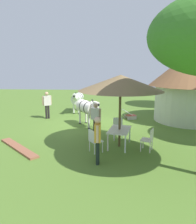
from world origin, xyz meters
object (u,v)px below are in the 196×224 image
(patio_chair_near_lawn, at_px, (149,138))
(shade_umbrella, at_px, (121,83))
(thatched_hut, at_px, (190,83))
(zebra_nearest_camera, at_px, (88,108))
(guest_beside_umbrella, at_px, (98,136))
(patio_chair_near_hut, at_px, (94,139))
(zebra_by_umbrella, at_px, (77,98))
(patio_dining_table, at_px, (119,131))
(patio_chair_west_end, at_px, (118,126))
(guest_behind_table, at_px, (96,116))
(standing_watcher, at_px, (47,103))
(striped_lounge_chair, at_px, (129,115))

(patio_chair_near_lawn, bearing_deg, shade_umbrella, 90.00)
(thatched_hut, bearing_deg, zebra_nearest_camera, -75.39)
(guest_beside_umbrella, height_order, zebra_nearest_camera, guest_beside_umbrella)
(patio_chair_near_hut, height_order, zebra_by_umbrella, zebra_by_umbrella)
(shade_umbrella, height_order, patio_dining_table, shade_umbrella)
(patio_dining_table, height_order, guest_beside_umbrella, guest_beside_umbrella)
(patio_chair_near_lawn, bearing_deg, patio_chair_west_end, 56.51)
(patio_chair_west_end, xyz_separation_m, zebra_by_umbrella, (-5.42, -2.72, 0.48))
(patio_chair_west_end, xyz_separation_m, zebra_nearest_camera, (-1.82, -1.61, 0.51))
(patio_chair_west_end, bearing_deg, guest_behind_table, -12.70)
(shade_umbrella, height_order, standing_watcher, shade_umbrella)
(shade_umbrella, xyz_separation_m, patio_chair_near_hut, (0.70, -0.99, -2.11))
(patio_chair_west_end, bearing_deg, patio_chair_near_lawn, 123.49)
(patio_chair_west_end, height_order, guest_behind_table, guest_behind_table)
(standing_watcher, bearing_deg, patio_dining_table, 96.22)
(thatched_hut, distance_m, shade_umbrella, 6.29)
(guest_behind_table, bearing_deg, zebra_nearest_camera, 134.58)
(patio_dining_table, height_order, striped_lounge_chair, patio_dining_table)
(shade_umbrella, distance_m, patio_dining_table, 1.98)
(patio_chair_near_lawn, bearing_deg, zebra_by_umbrella, 50.39)
(patio_dining_table, bearing_deg, patio_chair_west_end, -178.73)
(thatched_hut, relative_size, guest_beside_umbrella, 2.90)
(guest_beside_umbrella, relative_size, zebra_nearest_camera, 0.90)
(standing_watcher, relative_size, zebra_by_umbrella, 0.74)
(shade_umbrella, bearing_deg, guest_behind_table, -142.89)
(guest_behind_table, height_order, striped_lounge_chair, guest_behind_table)
(guest_behind_table, bearing_deg, patio_chair_near_lawn, -14.69)
(shade_umbrella, bearing_deg, striped_lounge_chair, 170.46)
(patio_chair_near_lawn, bearing_deg, zebra_nearest_camera, 60.13)
(patio_chair_near_hut, distance_m, patio_chair_near_lawn, 2.14)
(thatched_hut, relative_size, shade_umbrella, 1.43)
(standing_watcher, bearing_deg, patio_chair_west_end, 104.74)
(patio_chair_near_hut, relative_size, standing_watcher, 0.53)
(patio_chair_near_lawn, xyz_separation_m, zebra_by_umbrella, (-7.09, -3.87, 0.48))
(patio_chair_near_hut, bearing_deg, standing_watcher, 177.03)
(zebra_nearest_camera, height_order, zebra_by_umbrella, zebra_nearest_camera)
(zebra_by_umbrella, bearing_deg, shade_umbrella, 113.92)
(patio_chair_near_hut, relative_size, patio_chair_near_lawn, 1.00)
(guest_behind_table, bearing_deg, patio_chair_west_end, 14.26)
(thatched_hut, xyz_separation_m, patio_chair_west_end, (3.36, -4.32, -1.76))
(thatched_hut, height_order, standing_watcher, thatched_hut)
(guest_beside_umbrella, relative_size, standing_watcher, 0.98)
(patio_chair_near_hut, distance_m, standing_watcher, 6.31)
(shade_umbrella, relative_size, patio_chair_west_end, 3.75)
(guest_behind_table, bearing_deg, thatched_hut, 56.08)
(patio_chair_west_end, bearing_deg, shade_umbrella, 90.00)
(guest_behind_table, distance_m, standing_watcher, 4.56)
(striped_lounge_chair, bearing_deg, thatched_hut, 66.53)
(patio_dining_table, bearing_deg, guest_behind_table, -142.89)
(patio_dining_table, xyz_separation_m, striped_lounge_chair, (-4.83, 0.81, -0.40))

